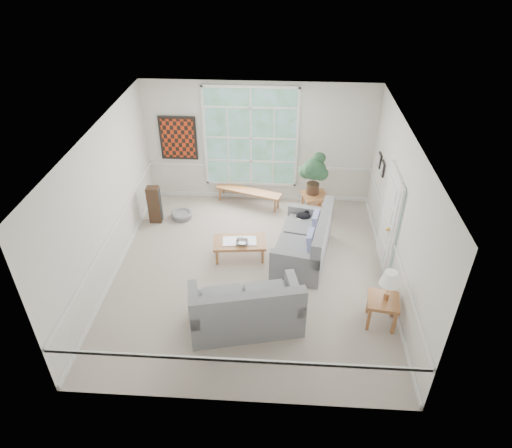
{
  "coord_description": "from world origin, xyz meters",
  "views": [
    {
      "loc": [
        0.56,
        -7.15,
        6.02
      ],
      "look_at": [
        0.1,
        0.2,
        1.05
      ],
      "focal_mm": 32.0,
      "sensor_mm": 36.0,
      "label": 1
    }
  ],
  "objects_px": {
    "coffee_table": "(240,249)",
    "end_table": "(314,205)",
    "side_table": "(381,311)",
    "loveseat_right": "(303,237)",
    "loveseat_front": "(245,302)"
  },
  "relations": [
    {
      "from": "coffee_table",
      "to": "end_table",
      "type": "bearing_deg",
      "value": 41.06
    },
    {
      "from": "end_table",
      "to": "side_table",
      "type": "bearing_deg",
      "value": -73.7
    },
    {
      "from": "end_table",
      "to": "loveseat_right",
      "type": "bearing_deg",
      "value": -101.03
    },
    {
      "from": "end_table",
      "to": "side_table",
      "type": "distance_m",
      "value": 3.64
    },
    {
      "from": "loveseat_right",
      "to": "coffee_table",
      "type": "distance_m",
      "value": 1.35
    },
    {
      "from": "loveseat_front",
      "to": "end_table",
      "type": "bearing_deg",
      "value": 56.92
    },
    {
      "from": "loveseat_right",
      "to": "coffee_table",
      "type": "bearing_deg",
      "value": -165.23
    },
    {
      "from": "coffee_table",
      "to": "end_table",
      "type": "distance_m",
      "value": 2.41
    },
    {
      "from": "loveseat_right",
      "to": "end_table",
      "type": "bearing_deg",
      "value": 90.36
    },
    {
      "from": "end_table",
      "to": "side_table",
      "type": "relative_size",
      "value": 1.02
    },
    {
      "from": "side_table",
      "to": "coffee_table",
      "type": "bearing_deg",
      "value": 146.88
    },
    {
      "from": "end_table",
      "to": "side_table",
      "type": "xyz_separation_m",
      "value": [
        1.02,
        -3.5,
        -0.01
      ]
    },
    {
      "from": "coffee_table",
      "to": "side_table",
      "type": "height_order",
      "value": "side_table"
    },
    {
      "from": "side_table",
      "to": "loveseat_right",
      "type": "bearing_deg",
      "value": 126.64
    },
    {
      "from": "loveseat_front",
      "to": "end_table",
      "type": "xyz_separation_m",
      "value": [
        1.36,
        3.67,
        -0.24
      ]
    }
  ]
}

